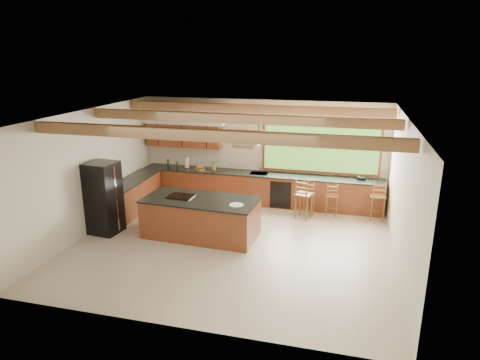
# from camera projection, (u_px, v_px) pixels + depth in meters

# --- Properties ---
(ground) EXTENTS (7.20, 7.20, 0.00)m
(ground) POSITION_uv_depth(u_px,v_px,m) (232.00, 244.00, 9.96)
(ground) COLOR #B8AF98
(ground) RESTS_ON ground
(room_shell) EXTENTS (7.27, 6.54, 3.02)m
(room_shell) POSITION_uv_depth(u_px,v_px,m) (232.00, 145.00, 9.97)
(room_shell) COLOR beige
(room_shell) RESTS_ON ground
(counter_run) EXTENTS (7.12, 3.10, 1.24)m
(counter_run) POSITION_uv_depth(u_px,v_px,m) (228.00, 190.00, 12.36)
(counter_run) COLOR brown
(counter_run) RESTS_ON ground
(island) EXTENTS (2.78, 1.41, 0.97)m
(island) POSITION_uv_depth(u_px,v_px,m) (201.00, 217.00, 10.29)
(island) COLOR brown
(island) RESTS_ON ground
(refrigerator) EXTENTS (0.76, 0.74, 1.78)m
(refrigerator) POSITION_uv_depth(u_px,v_px,m) (104.00, 198.00, 10.39)
(refrigerator) COLOR black
(refrigerator) RESTS_ON ground
(bar_stool_a) EXTENTS (0.35, 0.35, 0.94)m
(bar_stool_a) POSITION_uv_depth(u_px,v_px,m) (309.00, 195.00, 11.66)
(bar_stool_a) COLOR brown
(bar_stool_a) RESTS_ON ground
(bar_stool_b) EXTENTS (0.34, 0.34, 0.94)m
(bar_stool_b) POSITION_uv_depth(u_px,v_px,m) (332.00, 197.00, 11.51)
(bar_stool_b) COLOR brown
(bar_stool_b) RESTS_ON ground
(bar_stool_c) EXTENTS (0.51, 0.51, 1.13)m
(bar_stool_c) POSITION_uv_depth(u_px,v_px,m) (304.00, 195.00, 11.26)
(bar_stool_c) COLOR brown
(bar_stool_c) RESTS_ON ground
(bar_stool_d) EXTENTS (0.43, 0.43, 1.09)m
(bar_stool_d) POSITION_uv_depth(u_px,v_px,m) (378.00, 197.00, 11.20)
(bar_stool_d) COLOR brown
(bar_stool_d) RESTS_ON ground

